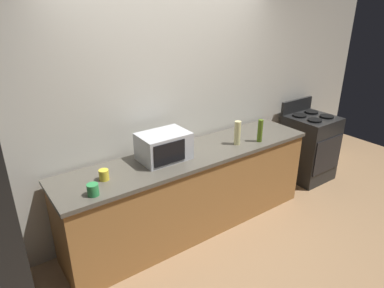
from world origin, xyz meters
TOP-DOWN VIEW (x-y plane):
  - ground_plane at (0.00, 0.00)m, footprint 8.00×8.00m
  - back_wall at (0.00, 0.81)m, footprint 6.40×0.10m
  - counter_run at (0.00, 0.40)m, footprint 2.84×0.64m
  - stove_range at (2.00, 0.40)m, footprint 0.60×0.61m
  - microwave at (-0.30, 0.45)m, footprint 0.48×0.35m
  - bottle_olive_oil at (0.79, 0.22)m, footprint 0.06×0.06m
  - bottle_vinegar at (0.53, 0.30)m, footprint 0.07×0.07m
  - mug_green at (-1.12, 0.20)m, footprint 0.09×0.09m
  - mug_yellow at (-0.95, 0.39)m, footprint 0.09×0.09m

SIDE VIEW (x-z plane):
  - ground_plane at x=0.00m, z-range 0.00..0.00m
  - counter_run at x=0.00m, z-range 0.00..0.90m
  - stove_range at x=2.00m, z-range -0.08..1.00m
  - mug_yellow at x=-0.95m, z-range 0.90..1.00m
  - mug_green at x=-1.12m, z-range 0.90..1.00m
  - bottle_olive_oil at x=0.79m, z-range 0.90..1.15m
  - bottle_vinegar at x=0.53m, z-range 0.90..1.16m
  - microwave at x=-0.30m, z-range 0.90..1.17m
  - back_wall at x=0.00m, z-range 0.00..2.70m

